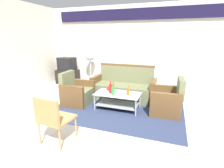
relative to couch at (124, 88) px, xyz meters
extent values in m
plane|color=beige|center=(0.01, -1.62, -0.32)|extent=(14.00, 14.00, 0.00)
cube|color=silver|center=(0.01, 1.44, 1.08)|extent=(6.52, 0.12, 2.80)
cube|color=#191433|center=(0.01, 1.35, 2.15)|extent=(5.76, 0.08, 0.36)
cube|color=#2D3856|center=(0.08, -0.75, -0.31)|extent=(3.12, 2.29, 0.01)
cube|color=#6B704C|center=(0.00, -0.05, -0.10)|extent=(1.61, 0.71, 0.42)
cube|color=#6B704C|center=(0.00, 0.27, 0.35)|extent=(1.60, 0.15, 0.48)
cube|color=brown|center=(0.84, -0.06, 0.00)|extent=(0.13, 0.70, 0.62)
cube|color=brown|center=(-0.84, -0.05, 0.00)|extent=(0.13, 0.70, 0.62)
cube|color=brown|center=(0.00, 0.27, 0.62)|extent=(1.64, 0.12, 0.06)
cube|color=#6B704C|center=(-1.03, -0.81, -0.11)|extent=(0.68, 0.62, 0.40)
cube|color=#6B704C|center=(-1.34, -0.82, 0.32)|extent=(0.14, 0.60, 0.45)
cube|color=brown|center=(-1.04, -0.48, -0.02)|extent=(0.66, 0.12, 0.58)
cube|color=brown|center=(-1.02, -1.14, -0.02)|extent=(0.66, 0.12, 0.58)
cube|color=#6B704C|center=(1.19, -0.63, -0.11)|extent=(0.70, 0.64, 0.40)
cube|color=#6B704C|center=(1.50, -0.61, 0.32)|extent=(0.16, 0.61, 0.45)
cube|color=brown|center=(1.21, -0.96, -0.02)|extent=(0.67, 0.14, 0.58)
cube|color=brown|center=(1.17, -0.30, -0.02)|extent=(0.67, 0.14, 0.58)
cube|color=silver|center=(0.07, -0.80, 0.09)|extent=(1.10, 0.60, 0.02)
cube|color=#9E9EA5|center=(0.07, -0.80, -0.19)|extent=(1.00, 0.52, 0.02)
cylinder|color=#9E9EA5|center=(-0.44, -0.54, -0.11)|extent=(0.04, 0.04, 0.40)
cylinder|color=#9E9EA5|center=(0.58, -0.54, -0.11)|extent=(0.04, 0.04, 0.40)
cylinder|color=#9E9EA5|center=(-0.44, -1.06, -0.11)|extent=(0.04, 0.04, 0.40)
cylinder|color=#9E9EA5|center=(0.58, -1.06, -0.11)|extent=(0.04, 0.04, 0.40)
cylinder|color=#D85919|center=(0.35, -0.85, 0.18)|extent=(0.06, 0.06, 0.17)
cylinder|color=#D85919|center=(0.35, -0.85, 0.30)|extent=(0.02, 0.02, 0.07)
cylinder|color=red|center=(-0.11, -0.81, 0.20)|extent=(0.07, 0.07, 0.22)
cylinder|color=red|center=(-0.11, -0.81, 0.36)|extent=(0.03, 0.03, 0.09)
cylinder|color=#2D8C38|center=(-0.01, -0.92, 0.19)|extent=(0.08, 0.08, 0.19)
cylinder|color=#2D8C38|center=(-0.01, -0.92, 0.33)|extent=(0.03, 0.03, 0.08)
cylinder|color=brown|center=(-0.08, -0.69, 0.19)|extent=(0.06, 0.06, 0.19)
cylinder|color=brown|center=(-0.08, -0.69, 0.32)|extent=(0.02, 0.02, 0.08)
cylinder|color=red|center=(-0.24, -0.64, 0.14)|extent=(0.08, 0.08, 0.10)
cube|color=black|center=(-2.51, 0.93, -0.06)|extent=(0.80, 0.50, 0.52)
cube|color=black|center=(-2.51, 0.93, 0.44)|extent=(0.65, 0.52, 0.48)
cube|color=black|center=(-2.48, 1.16, 0.44)|extent=(0.51, 0.08, 0.36)
cylinder|color=#2D2D33|center=(-1.54, 0.98, -0.30)|extent=(0.32, 0.32, 0.03)
cylinder|color=#B2B2B7|center=(-1.54, 0.98, 0.19)|extent=(0.03, 0.03, 0.95)
sphere|color=#B2B2B7|center=(-1.54, 0.98, 0.77)|extent=(0.36, 0.36, 0.36)
cube|color=#AD844C|center=(-0.47, -2.44, 0.10)|extent=(0.52, 0.52, 0.04)
cube|color=#AD844C|center=(-0.49, -2.66, 0.32)|extent=(0.48, 0.08, 0.40)
cylinder|color=#AD844C|center=(-0.66, -2.22, -0.11)|extent=(0.03, 0.03, 0.42)
cylinder|color=#AD844C|center=(-0.24, -2.25, -0.11)|extent=(0.03, 0.03, 0.42)
cylinder|color=#AD844C|center=(-0.70, -2.64, -0.11)|extent=(0.03, 0.03, 0.42)
cylinder|color=#AD844C|center=(-0.28, -2.67, -0.11)|extent=(0.03, 0.03, 0.42)
camera|label=1|loc=(1.27, -4.62, 1.43)|focal=27.57mm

